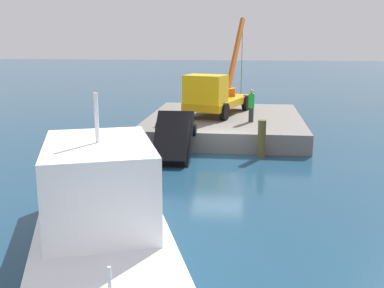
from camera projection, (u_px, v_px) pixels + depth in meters
name	position (u px, v px, depth m)	size (l,w,h in m)	color
ground	(218.00, 158.00, 22.38)	(200.00, 200.00, 0.00)	navy
dock	(225.00, 124.00, 28.36)	(10.90, 9.23, 1.03)	slate
crane_truck	(215.00, 94.00, 28.26)	(10.43, 4.05, 6.18)	orange
dock_worker	(251.00, 105.00, 25.99)	(0.34, 0.34, 1.85)	#2E2E2E
salvaged_car	(172.00, 149.00, 21.58)	(3.76, 2.02, 3.45)	black
piling_near	(174.00, 139.00, 22.56)	(0.39, 0.39, 1.74)	brown
piling_mid	(262.00, 139.00, 22.31)	(0.39, 0.39, 1.85)	brown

